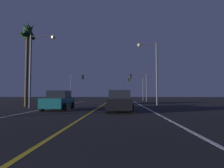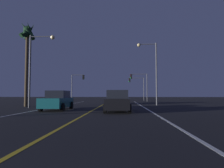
% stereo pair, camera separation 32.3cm
% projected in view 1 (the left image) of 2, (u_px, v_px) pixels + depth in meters
% --- Properties ---
extents(lane_edge_right, '(0.16, 42.90, 0.01)m').
position_uv_depth(lane_edge_right, '(153.00, 112.00, 15.13)').
color(lane_edge_right, silver).
rests_on(lane_edge_right, ground).
extents(lane_edge_left, '(0.16, 42.90, 0.01)m').
position_uv_depth(lane_edge_left, '(33.00, 111.00, 15.52)').
color(lane_edge_left, silver).
rests_on(lane_edge_left, ground).
extents(lane_center_divider, '(0.16, 42.90, 0.01)m').
position_uv_depth(lane_center_divider, '(92.00, 112.00, 15.33)').
color(lane_center_divider, gold).
rests_on(lane_center_divider, ground).
extents(car_lead_same_lane, '(2.02, 4.30, 1.70)m').
position_uv_depth(car_lead_same_lane, '(120.00, 101.00, 15.27)').
color(car_lead_same_lane, black).
rests_on(car_lead_same_lane, ground).
extents(car_oncoming, '(2.02, 4.30, 1.70)m').
position_uv_depth(car_oncoming, '(59.00, 101.00, 16.85)').
color(car_oncoming, black).
rests_on(car_oncoming, ground).
extents(car_ahead_far, '(2.02, 4.30, 1.70)m').
position_uv_depth(car_ahead_far, '(120.00, 98.00, 27.53)').
color(car_ahead_far, black).
rests_on(car_ahead_far, ground).
extents(traffic_light_near_right, '(3.34, 0.36, 5.34)m').
position_uv_depth(traffic_light_near_right, '(138.00, 81.00, 37.21)').
color(traffic_light_near_right, '#4C4C51').
rests_on(traffic_light_near_right, ground).
extents(traffic_light_near_left, '(2.60, 0.36, 5.24)m').
position_uv_depth(traffic_light_near_left, '(77.00, 82.00, 37.68)').
color(traffic_light_near_left, '#4C4C51').
rests_on(traffic_light_near_left, ground).
extents(traffic_light_far_right, '(3.42, 0.36, 5.04)m').
position_uv_depth(traffic_light_far_right, '(135.00, 83.00, 42.69)').
color(traffic_light_far_right, '#4C4C51').
rests_on(traffic_light_far_right, ground).
extents(street_lamp_left_mid, '(2.62, 0.44, 7.47)m').
position_uv_depth(street_lamp_left_mid, '(37.00, 61.00, 19.58)').
color(street_lamp_left_mid, '#4C4C51').
rests_on(street_lamp_left_mid, ground).
extents(street_lamp_right_far, '(2.51, 0.44, 7.95)m').
position_uv_depth(street_lamp_right_far, '(152.00, 65.00, 24.52)').
color(street_lamp_right_far, '#4C4C51').
rests_on(street_lamp_right_far, ground).
extents(palm_tree_left_mid, '(2.07, 2.08, 9.66)m').
position_uv_depth(palm_tree_left_mid, '(28.00, 39.00, 21.97)').
color(palm_tree_left_mid, '#473826').
rests_on(palm_tree_left_mid, ground).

